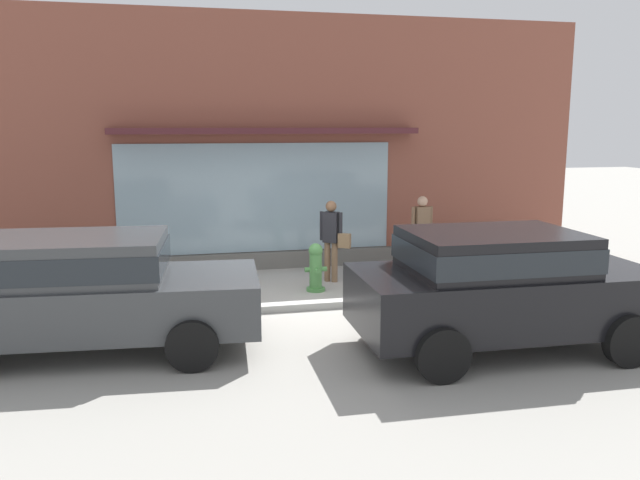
# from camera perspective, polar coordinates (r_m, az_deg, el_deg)

# --- Properties ---
(ground_plane) EXTENTS (60.00, 60.00, 0.00)m
(ground_plane) POSITION_cam_1_polar(r_m,az_deg,el_deg) (10.86, -2.23, -5.93)
(ground_plane) COLOR #9E9B93
(curb_strip) EXTENTS (14.00, 0.24, 0.12)m
(curb_strip) POSITION_cam_1_polar(r_m,az_deg,el_deg) (10.66, -2.03, -5.92)
(curb_strip) COLOR #B2B2AD
(curb_strip) RESTS_ON ground_plane
(storefront) EXTENTS (14.00, 0.81, 5.28)m
(storefront) POSITION_cam_1_polar(r_m,az_deg,el_deg) (13.58, -4.85, 8.38)
(storefront) COLOR brown
(storefront) RESTS_ON ground_plane
(fire_hydrant) EXTENTS (0.41, 0.38, 0.89)m
(fire_hydrant) POSITION_cam_1_polar(r_m,az_deg,el_deg) (11.74, -0.38, -2.43)
(fire_hydrant) COLOR #4C8C47
(fire_hydrant) RESTS_ON ground_plane
(pedestrian_with_handbag) EXTENTS (0.54, 0.45, 1.59)m
(pedestrian_with_handbag) POSITION_cam_1_polar(r_m,az_deg,el_deg) (12.34, 1.09, 0.39)
(pedestrian_with_handbag) COLOR brown
(pedestrian_with_handbag) RESTS_ON ground_plane
(pedestrian_passerby) EXTENTS (0.47, 0.22, 1.58)m
(pedestrian_passerby) POSITION_cam_1_polar(r_m,az_deg,el_deg) (13.36, 9.06, 1.04)
(pedestrian_passerby) COLOR #8E333D
(pedestrian_passerby) RESTS_ON ground_plane
(parked_car_black) EXTENTS (4.08, 2.08, 1.64)m
(parked_car_black) POSITION_cam_1_polar(r_m,az_deg,el_deg) (8.93, 15.78, -3.70)
(parked_car_black) COLOR black
(parked_car_black) RESTS_ON ground_plane
(parked_car_dark_gray) EXTENTS (4.66, 2.27, 1.58)m
(parked_car_dark_gray) POSITION_cam_1_polar(r_m,az_deg,el_deg) (9.09, -20.68, -3.94)
(parked_car_dark_gray) COLOR #383A3D
(parked_car_dark_gray) RESTS_ON ground_plane
(potted_plant_low_front) EXTENTS (0.26, 0.26, 0.87)m
(potted_plant_low_front) POSITION_cam_1_polar(r_m,az_deg,el_deg) (14.67, 14.68, -0.34)
(potted_plant_low_front) COLOR #4C4C51
(potted_plant_low_front) RESTS_ON ground_plane
(potted_plant_trailing_edge) EXTENTS (0.35, 0.35, 0.92)m
(potted_plant_trailing_edge) POSITION_cam_1_polar(r_m,az_deg,el_deg) (13.34, -24.81, -1.89)
(potted_plant_trailing_edge) COLOR #9E6042
(potted_plant_trailing_edge) RESTS_ON ground_plane
(potted_plant_corner_tall) EXTENTS (0.63, 0.63, 0.73)m
(potted_plant_corner_tall) POSITION_cam_1_polar(r_m,az_deg,el_deg) (13.44, -20.86, -1.83)
(potted_plant_corner_tall) COLOR #33473D
(potted_plant_corner_tall) RESTS_ON ground_plane
(potted_plant_doorstep) EXTENTS (0.49, 0.49, 0.78)m
(potted_plant_doorstep) POSITION_cam_1_polar(r_m,az_deg,el_deg) (14.35, 11.06, -0.59)
(potted_plant_doorstep) COLOR #B7B2A3
(potted_plant_doorstep) RESTS_ON ground_plane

